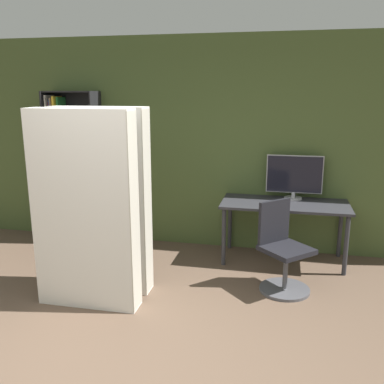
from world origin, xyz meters
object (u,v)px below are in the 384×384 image
office_chair (282,255)px  bookshelf (71,171)px  monitor (294,176)px  mattress_far (102,201)px  mattress_near (85,211)px

office_chair → bookshelf: size_ratio=0.46×
monitor → office_chair: 1.20m
monitor → office_chair: size_ratio=0.72×
mattress_far → mattress_near: bearing=-90.0°
monitor → bookshelf: bearing=-179.8°
office_chair → mattress_near: size_ratio=0.49×
office_chair → monitor: bearing=84.3°
monitor → mattress_far: size_ratio=0.36×
bookshelf → mattress_near: bookshelf is taller
office_chair → mattress_near: bearing=-158.3°
mattress_far → office_chair: bearing=10.7°
monitor → bookshelf: (-2.96, -0.01, -0.06)m
bookshelf → monitor: bearing=0.2°
mattress_near → mattress_far: bearing=90.0°
mattress_near → bookshelf: bearing=121.5°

